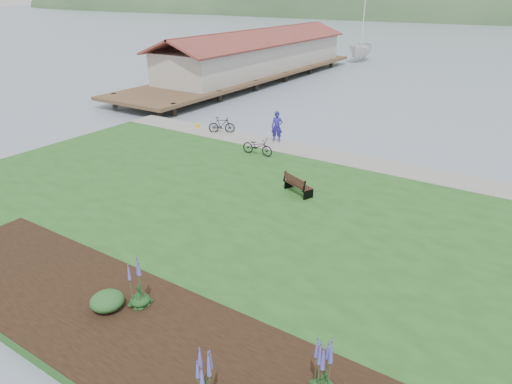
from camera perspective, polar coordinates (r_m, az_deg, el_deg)
ground at (r=20.86m, az=4.78°, el=-2.48°), size 600.00×600.00×0.00m
lawn at (r=19.22m, az=1.92°, el=-4.18°), size 34.00×20.00×0.40m
shoreline_path at (r=26.52m, az=12.03°, el=3.92°), size 34.00×2.20×0.03m
garden_bed at (r=12.50m, az=-5.51°, el=-21.15°), size 24.00×4.40×0.04m
pier_pavilion at (r=53.01m, az=0.08°, el=16.75°), size 8.00×36.00×5.40m
park_bench at (r=21.55m, az=5.14°, el=0.97°), size 1.68×1.22×0.97m
person at (r=28.93m, az=2.64°, el=8.46°), size 0.99×0.84×2.30m
bicycle_a at (r=26.70m, az=0.19°, el=5.74°), size 0.76×2.00×1.03m
bicycle_b at (r=31.10m, az=-4.32°, el=8.35°), size 1.33×1.80×1.07m
sailboat at (r=69.13m, az=12.86°, el=15.65°), size 12.23×12.40×29.09m
pannier at (r=32.51m, az=-7.35°, el=8.20°), size 0.18×0.28×0.29m
echium_0 at (r=11.20m, az=-6.48°, el=-22.35°), size 0.62×0.62×1.76m
echium_1 at (r=11.42m, az=8.52°, el=-20.95°), size 0.62×0.62×1.89m
echium_4 at (r=14.38m, az=-14.51°, el=-11.18°), size 0.62×0.62×1.93m
shrub_0 at (r=14.78m, az=-18.12°, el=-12.81°), size 1.02×1.02×0.51m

